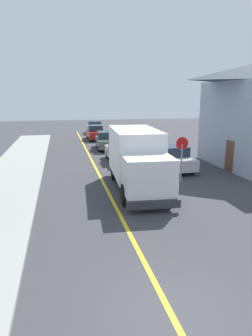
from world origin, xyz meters
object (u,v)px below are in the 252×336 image
Objects in this scene: parked_car_near at (121,151)px; parked_car_furthest at (95,128)px; parked_car_far at (95,133)px; parked_car_mid at (106,141)px; stop_sign at (182,150)px; box_truck at (137,157)px; parked_van_across at (173,158)px.

parked_car_near and parked_car_furthest have the same top height.
parked_car_mid is at bearing -87.69° from parked_car_far.
parked_car_mid is at bearing -91.48° from parked_car_furthest.
parked_car_near is at bearing 112.32° from stop_sign.
box_truck reaches higher than parked_car_furthest.
parked_car_furthest is at bearing 84.32° from parked_car_far.
parked_car_near is 1.00× the size of parked_car_furthest.
parked_car_mid is 12.68m from parked_car_furthest.
parked_car_near is 12.61m from parked_car_far.
box_truck is at bearing -133.74° from parked_van_across.
parked_car_near is at bearing 85.97° from box_truck.
stop_sign is at bearing -80.88° from parked_car_far.
stop_sign reaches higher than parked_van_across.
box_truck is 1.66× the size of parked_car_far.
parked_car_near is at bearing 131.98° from parked_van_across.
parked_car_far is 0.99× the size of parked_car_furthest.
parked_car_mid is 9.85m from parked_van_across.
stop_sign is (2.73, -12.03, 1.06)m from parked_car_mid.
parked_car_far is (-0.50, 12.60, 0.00)m from parked_car_near.
parked_car_mid is 1.00× the size of parked_van_across.
parked_car_far is at bearing 90.01° from box_truck.
parked_car_mid is (-0.23, 5.93, 0.00)m from parked_car_near.
parked_car_furthest is (0.33, 12.67, 0.00)m from parked_car_mid.
parked_car_near is 6.68m from stop_sign.
box_truck reaches higher than parked_car_near.
stop_sign is (2.40, -24.70, 1.06)m from parked_car_furthest.
parked_car_furthest is 1.67× the size of stop_sign.
parked_van_across is at bearing 79.17° from stop_sign.
box_truck reaches higher than parked_van_across.
parked_car_mid is 1.02× the size of parked_car_far.
box_truck is at bearing -94.03° from parked_car_near.
parked_car_far is 16.35m from parked_van_across.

